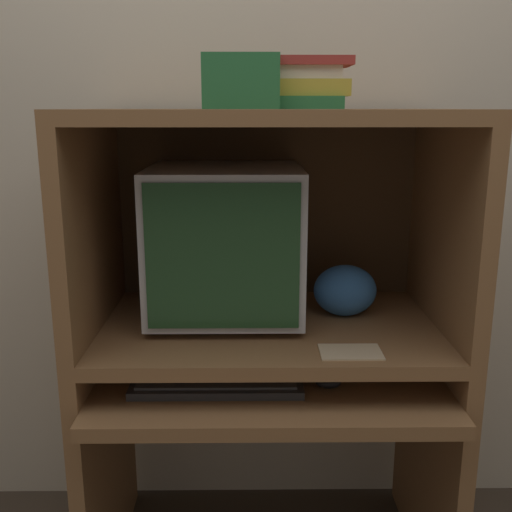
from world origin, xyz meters
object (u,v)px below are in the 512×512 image
object	(u,v)px
snack_bag	(345,290)
mouse	(328,382)
book_stack	(308,84)
storage_box	(241,82)
keyboard	(217,381)
crt_monitor	(226,241)

from	to	relation	value
snack_bag	mouse	bearing A→B (deg)	-107.59
book_stack	storage_box	size ratio (longest dim) A/B	1.14
keyboard	mouse	size ratio (longest dim) A/B	6.62
book_stack	storage_box	bearing A→B (deg)	-164.80
keyboard	storage_box	bearing A→B (deg)	58.65
mouse	book_stack	size ratio (longest dim) A/B	0.32
mouse	snack_bag	distance (m)	0.29
keyboard	snack_bag	bearing A→B (deg)	30.88
crt_monitor	book_stack	bearing A→B (deg)	-16.02
snack_bag	book_stack	world-z (taller)	book_stack
keyboard	book_stack	distance (m)	0.79
crt_monitor	mouse	bearing A→B (deg)	-40.27
mouse	book_stack	bearing A→B (deg)	107.71
snack_bag	book_stack	distance (m)	0.58
crt_monitor	mouse	distance (m)	0.47
storage_box	snack_bag	bearing A→B (deg)	20.15
crt_monitor	mouse	size ratio (longest dim) A/B	6.44
crt_monitor	snack_bag	world-z (taller)	crt_monitor
crt_monitor	book_stack	xyz separation A→B (m)	(0.21, -0.06, 0.42)
keyboard	book_stack	xyz separation A→B (m)	(0.23, 0.15, 0.74)
crt_monitor	keyboard	world-z (taller)	crt_monitor
snack_bag	crt_monitor	bearing A→B (deg)	180.00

